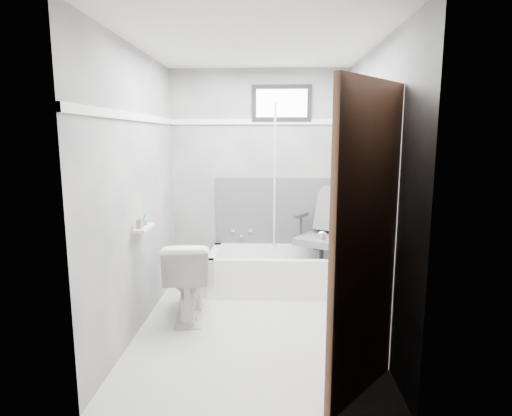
{
  "coord_description": "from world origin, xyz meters",
  "views": [
    {
      "loc": [
        0.14,
        -3.58,
        1.67
      ],
      "look_at": [
        0.0,
        0.35,
        1.0
      ],
      "focal_mm": 30.0,
      "sensor_mm": 36.0,
      "label": 1
    }
  ],
  "objects_px": {
    "soap_bottle_a": "(140,222)",
    "office_chair": "(322,233)",
    "soap_bottle_b": "(145,219)",
    "bathtub": "(279,270)",
    "toilet": "(188,279)",
    "door": "(423,259)"
  },
  "relations": [
    {
      "from": "toilet",
      "to": "door",
      "type": "relative_size",
      "value": 0.37
    },
    {
      "from": "bathtub",
      "to": "soap_bottle_a",
      "type": "relative_size",
      "value": 15.12
    },
    {
      "from": "bathtub",
      "to": "toilet",
      "type": "relative_size",
      "value": 2.03
    },
    {
      "from": "office_chair",
      "to": "soap_bottle_b",
      "type": "xyz_separation_m",
      "value": [
        -1.63,
        -1.01,
        0.34
      ]
    },
    {
      "from": "office_chair",
      "to": "toilet",
      "type": "relative_size",
      "value": 1.34
    },
    {
      "from": "toilet",
      "to": "soap_bottle_b",
      "type": "xyz_separation_m",
      "value": [
        -0.32,
        -0.2,
        0.6
      ]
    },
    {
      "from": "toilet",
      "to": "door",
      "type": "bearing_deg",
      "value": 130.99
    },
    {
      "from": "office_chair",
      "to": "soap_bottle_b",
      "type": "distance_m",
      "value": 1.95
    },
    {
      "from": "office_chair",
      "to": "soap_bottle_b",
      "type": "relative_size",
      "value": 11.69
    },
    {
      "from": "door",
      "to": "office_chair",
      "type": "bearing_deg",
      "value": 97.22
    },
    {
      "from": "soap_bottle_b",
      "to": "bathtub",
      "type": "bearing_deg",
      "value": 39.4
    },
    {
      "from": "office_chair",
      "to": "toilet",
      "type": "height_order",
      "value": "office_chair"
    },
    {
      "from": "door",
      "to": "soap_bottle_a",
      "type": "relative_size",
      "value": 20.16
    },
    {
      "from": "office_chair",
      "to": "door",
      "type": "height_order",
      "value": "door"
    },
    {
      "from": "bathtub",
      "to": "soap_bottle_a",
      "type": "xyz_separation_m",
      "value": [
        -1.17,
        -1.1,
        0.76
      ]
    },
    {
      "from": "bathtub",
      "to": "soap_bottle_b",
      "type": "height_order",
      "value": "soap_bottle_b"
    },
    {
      "from": "soap_bottle_a",
      "to": "soap_bottle_b",
      "type": "distance_m",
      "value": 0.14
    },
    {
      "from": "bathtub",
      "to": "soap_bottle_b",
      "type": "xyz_separation_m",
      "value": [
        -1.17,
        -0.96,
        0.75
      ]
    },
    {
      "from": "toilet",
      "to": "door",
      "type": "height_order",
      "value": "door"
    },
    {
      "from": "soap_bottle_a",
      "to": "office_chair",
      "type": "bearing_deg",
      "value": 35.17
    },
    {
      "from": "bathtub",
      "to": "toilet",
      "type": "height_order",
      "value": "toilet"
    },
    {
      "from": "door",
      "to": "soap_bottle_a",
      "type": "xyz_separation_m",
      "value": [
        -1.92,
        1.11,
        -0.03
      ]
    }
  ]
}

